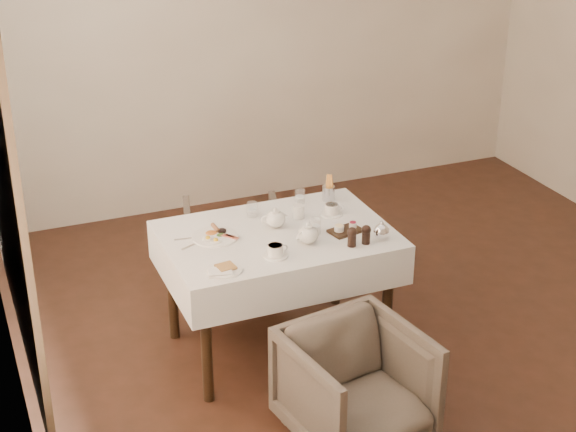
% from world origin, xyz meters
% --- Properties ---
extents(table, '(1.28, 0.88, 0.75)m').
position_xyz_m(table, '(-0.78, 0.33, 0.64)').
color(table, black).
rests_on(table, ground).
extents(armchair_near, '(0.74, 0.75, 0.60)m').
position_xyz_m(armchair_near, '(-0.72, -0.58, 0.30)').
color(armchair_near, brown).
rests_on(armchair_near, ground).
extents(armchair_far, '(0.77, 0.78, 0.58)m').
position_xyz_m(armchair_far, '(-0.78, 1.11, 0.29)').
color(armchair_far, brown).
rests_on(armchair_far, ground).
extents(breakfast_plate, '(0.26, 0.26, 0.03)m').
position_xyz_m(breakfast_plate, '(-1.12, 0.42, 0.76)').
color(breakfast_plate, white).
rests_on(breakfast_plate, table).
extents(side_plate, '(0.19, 0.18, 0.02)m').
position_xyz_m(side_plate, '(-1.20, 0.02, 0.76)').
color(side_plate, white).
rests_on(side_plate, table).
extents(teapot_centre, '(0.16, 0.13, 0.12)m').
position_xyz_m(teapot_centre, '(-0.76, 0.41, 0.82)').
color(teapot_centre, white).
rests_on(teapot_centre, table).
extents(teapot_front, '(0.19, 0.17, 0.13)m').
position_xyz_m(teapot_front, '(-0.67, 0.15, 0.82)').
color(teapot_front, white).
rests_on(teapot_front, table).
extents(creamer, '(0.08, 0.08, 0.08)m').
position_xyz_m(creamer, '(-0.59, 0.47, 0.80)').
color(creamer, white).
rests_on(creamer, table).
extents(teacup_near, '(0.14, 0.14, 0.07)m').
position_xyz_m(teacup_near, '(-0.89, 0.08, 0.79)').
color(teacup_near, white).
rests_on(teacup_near, table).
extents(teacup_far, '(0.13, 0.13, 0.07)m').
position_xyz_m(teacup_far, '(-0.39, 0.45, 0.79)').
color(teacup_far, white).
rests_on(teacup_far, table).
extents(glass_left, '(0.07, 0.07, 0.09)m').
position_xyz_m(glass_left, '(-0.83, 0.60, 0.80)').
color(glass_left, silver).
rests_on(glass_left, table).
extents(glass_mid, '(0.08, 0.08, 0.09)m').
position_xyz_m(glass_mid, '(-0.58, 0.25, 0.80)').
color(glass_mid, silver).
rests_on(glass_mid, table).
extents(glass_right, '(0.08, 0.08, 0.09)m').
position_xyz_m(glass_right, '(-0.50, 0.66, 0.80)').
color(glass_right, silver).
rests_on(glass_right, table).
extents(condiment_board, '(0.20, 0.16, 0.05)m').
position_xyz_m(condiment_board, '(-0.42, 0.20, 0.77)').
color(condiment_board, black).
rests_on(condiment_board, table).
extents(pepper_mill_left, '(0.07, 0.07, 0.11)m').
position_xyz_m(pepper_mill_left, '(-0.46, 0.03, 0.81)').
color(pepper_mill_left, black).
rests_on(pepper_mill_left, table).
extents(pepper_mill_right, '(0.07, 0.07, 0.11)m').
position_xyz_m(pepper_mill_right, '(-0.38, 0.03, 0.81)').
color(pepper_mill_right, black).
rests_on(pepper_mill_right, table).
extents(silver_pot, '(0.13, 0.12, 0.11)m').
position_xyz_m(silver_pot, '(-0.28, 0.04, 0.81)').
color(silver_pot, white).
rests_on(silver_pot, table).
extents(fries_cup, '(0.08, 0.08, 0.16)m').
position_xyz_m(fries_cup, '(-0.32, 0.64, 0.83)').
color(fries_cup, silver).
rests_on(fries_cup, table).
extents(cutlery_fork, '(0.19, 0.04, 0.00)m').
position_xyz_m(cutlery_fork, '(-1.25, 0.45, 0.76)').
color(cutlery_fork, silver).
rests_on(cutlery_fork, table).
extents(cutlery_knife, '(0.17, 0.09, 0.00)m').
position_xyz_m(cutlery_knife, '(-1.26, 0.37, 0.76)').
color(cutlery_knife, silver).
rests_on(cutlery_knife, table).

